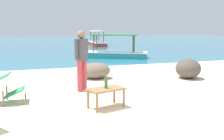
{
  "coord_description": "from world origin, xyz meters",
  "views": [
    {
      "loc": [
        -1.84,
        -4.1,
        1.79
      ],
      "look_at": [
        0.48,
        3.0,
        0.55
      ],
      "focal_mm": 43.28,
      "sensor_mm": 36.0,
      "label": 1
    }
  ],
  "objects": [
    {
      "name": "shore_rock_medium",
      "position": [
        0.4,
        4.48,
        0.3
      ],
      "size": [
        1.0,
        0.92,
        0.53
      ],
      "primitive_type": "ellipsoid",
      "rotation": [
        0.0,
        0.0,
        0.05
      ],
      "color": "#756651",
      "rests_on": "sand_beach"
    },
    {
      "name": "deck_chair_near",
      "position": [
        -2.25,
        2.31,
        0.42
      ],
      "size": [
        0.81,
        0.6,
        0.68
      ],
      "rotation": [
        0.0,
        0.0,
        6.19
      ],
      "color": "olive",
      "rests_on": "sand_beach"
    },
    {
      "name": "bottle",
      "position": [
        -0.22,
        1.25,
        0.59
      ],
      "size": [
        0.07,
        0.07,
        0.3
      ],
      "color": "#2D6B38",
      "rests_on": "low_bench_table"
    },
    {
      "name": "person_standing",
      "position": [
        -0.39,
        2.92,
        0.99
      ],
      "size": [
        0.42,
        0.35,
        1.62
      ],
      "rotation": [
        0.0,
        0.0,
        2.25
      ],
      "color": "#CC3D47",
      "rests_on": "sand_beach"
    },
    {
      "name": "sand_beach",
      "position": [
        0.0,
        0.0,
        0.02
      ],
      "size": [
        18.0,
        14.0,
        0.04
      ],
      "primitive_type": "cube",
      "color": "beige",
      "rests_on": "ground"
    },
    {
      "name": "boat_teal",
      "position": [
        2.91,
        10.04,
        0.29
      ],
      "size": [
        3.79,
        2.72,
        1.29
      ],
      "rotation": [
        0.0,
        0.0,
        2.66
      ],
      "color": "teal",
      "rests_on": "water_surface"
    },
    {
      "name": "low_bench_table",
      "position": [
        -0.22,
        1.25,
        0.4
      ],
      "size": [
        0.85,
        0.64,
        0.43
      ],
      "rotation": [
        0.0,
        0.0,
        0.29
      ],
      "color": "olive",
      "rests_on": "sand_beach"
    },
    {
      "name": "shore_rock_large",
      "position": [
        3.33,
        3.53,
        0.37
      ],
      "size": [
        1.08,
        1.13,
        0.66
      ],
      "primitive_type": "ellipsoid",
      "rotation": [
        0.0,
        0.0,
        1.22
      ],
      "color": "brown",
      "rests_on": "sand_beach"
    },
    {
      "name": "water_surface",
      "position": [
        0.0,
        22.0,
        0.0
      ],
      "size": [
        60.0,
        36.0,
        0.03
      ],
      "primitive_type": "cube",
      "color": "teal",
      "rests_on": "ground"
    },
    {
      "name": "boat_red",
      "position": [
        4.37,
        19.21,
        0.29
      ],
      "size": [
        1.43,
        3.75,
        1.29
      ],
      "rotation": [
        0.0,
        0.0,
        1.5
      ],
      "color": "#C63833",
      "rests_on": "water_surface"
    }
  ]
}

